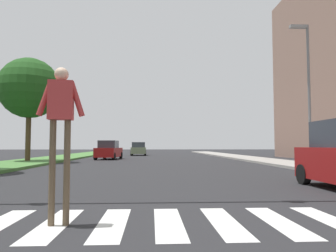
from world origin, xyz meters
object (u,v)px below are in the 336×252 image
(pedestrian_performer, at_px, (61,119))
(sedan_midblock, at_px, (109,151))
(tree_far, at_px, (29,88))
(street_lamp_right, at_px, (307,82))
(sedan_distant, at_px, (138,149))

(pedestrian_performer, distance_m, sedan_midblock, 23.72)
(tree_far, xyz_separation_m, sedan_midblock, (5.02, 5.50, -4.59))
(street_lamp_right, distance_m, sedan_distant, 25.81)
(sedan_midblock, distance_m, sedan_distant, 11.19)
(tree_far, relative_size, pedestrian_performer, 2.98)
(street_lamp_right, distance_m, sedan_midblock, 17.81)
(street_lamp_right, bearing_deg, tree_far, 157.38)
(sedan_midblock, relative_size, sedan_distant, 0.99)
(street_lamp_right, bearing_deg, pedestrian_performer, -131.18)
(street_lamp_right, distance_m, pedestrian_performer, 14.90)
(street_lamp_right, height_order, sedan_distant, street_lamp_right)
(tree_far, distance_m, street_lamp_right, 18.46)
(sedan_midblock, bearing_deg, sedan_distant, 78.65)
(street_lamp_right, bearing_deg, sedan_midblock, 133.63)
(tree_far, xyz_separation_m, street_lamp_right, (17.03, -7.09, -0.77))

